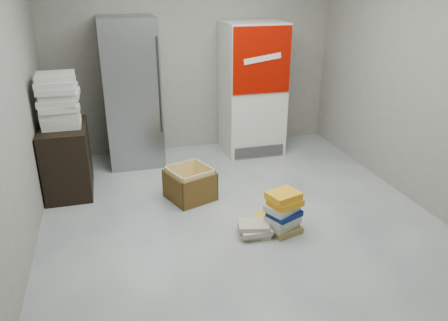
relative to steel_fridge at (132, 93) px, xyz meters
The scene contains 10 objects.
ground 2.50m from the steel_fridge, 67.10° to the right, with size 5.00×5.00×0.00m, color beige.
room_shell 2.46m from the steel_fridge, 67.10° to the right, with size 4.04×5.04×2.82m.
steel_fridge is the anchor object (origin of this frame).
coke_cooler 1.65m from the steel_fridge, ahead, with size 0.80×0.73×1.80m.
wood_shelf 1.23m from the steel_fridge, 138.69° to the right, with size 0.50×0.80×0.80m, color black.
supply_box_stack 1.11m from the steel_fridge, 138.68° to the right, with size 0.44×0.45×0.58m.
phonebook_stack_main 2.66m from the steel_fridge, 61.31° to the right, with size 0.39×0.35×0.43m.
phonebook_stack_side 2.57m from the steel_fridge, 67.11° to the right, with size 0.34×0.29×0.13m.
cardboard_box 1.59m from the steel_fridge, 69.21° to the right, with size 0.59×0.59×0.37m.
bucket_lid 2.55m from the steel_fridge, 61.14° to the right, with size 0.33×0.33×0.09m, color gold.
Camera 1 is at (-1.21, -3.55, 2.31)m, focal length 35.00 mm.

